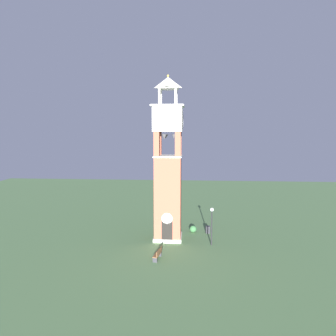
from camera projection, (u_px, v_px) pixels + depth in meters
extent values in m
plane|color=#517547|center=(168.00, 239.00, 34.82)|extent=(80.00, 80.00, 0.00)
cube|color=#9E4C38|center=(168.00, 198.00, 34.32)|extent=(2.67, 2.67, 8.67)
cube|color=silver|center=(168.00, 237.00, 34.80)|extent=(2.87, 2.87, 0.35)
cube|color=black|center=(167.00, 232.00, 33.35)|extent=(1.10, 0.04, 2.20)
cylinder|color=silver|center=(167.00, 219.00, 33.19)|extent=(1.10, 0.04, 1.10)
cube|color=#9E4C38|center=(157.00, 145.00, 32.69)|extent=(0.56, 0.56, 2.57)
cube|color=#9E4C38|center=(178.00, 145.00, 32.53)|extent=(0.56, 0.56, 2.57)
cube|color=#9E4C38|center=(159.00, 144.00, 34.78)|extent=(0.56, 0.56, 2.57)
cube|color=#9E4C38|center=(179.00, 144.00, 34.62)|extent=(0.56, 0.56, 2.57)
cube|color=silver|center=(168.00, 156.00, 33.80)|extent=(2.83, 2.83, 0.12)
cone|color=#4C4C51|center=(174.00, 137.00, 33.50)|extent=(0.42, 0.42, 0.47)
cone|color=#4C4C51|center=(166.00, 136.00, 34.11)|extent=(0.58, 0.58, 0.39)
cone|color=#4C4C51|center=(164.00, 137.00, 33.11)|extent=(0.54, 0.54, 0.51)
cube|color=silver|center=(168.00, 119.00, 33.36)|extent=(2.91, 2.91, 2.47)
cylinder|color=white|center=(167.00, 119.00, 31.90)|extent=(1.88, 0.05, 1.88)
torus|color=black|center=(167.00, 119.00, 31.90)|extent=(1.90, 0.06, 1.90)
cube|color=black|center=(166.00, 116.00, 31.82)|extent=(0.27, 0.03, 0.47)
cube|color=black|center=(166.00, 123.00, 31.89)|extent=(0.14, 0.03, 0.75)
cylinder|color=white|center=(169.00, 120.00, 34.82)|extent=(1.88, 0.05, 1.88)
torus|color=black|center=(169.00, 120.00, 34.82)|extent=(1.90, 0.06, 1.90)
cube|color=black|center=(168.00, 118.00, 34.86)|extent=(0.27, 0.03, 0.47)
cube|color=black|center=(169.00, 123.00, 34.92)|extent=(0.14, 0.03, 0.75)
cylinder|color=white|center=(154.00, 119.00, 33.47)|extent=(0.05, 1.88, 1.88)
torus|color=black|center=(154.00, 119.00, 33.47)|extent=(0.06, 1.90, 1.90)
cube|color=black|center=(153.00, 117.00, 33.35)|extent=(0.03, 0.27, 0.47)
cube|color=black|center=(153.00, 123.00, 33.47)|extent=(0.03, 0.14, 0.75)
cylinder|color=white|center=(183.00, 119.00, 33.25)|extent=(0.05, 1.88, 1.88)
torus|color=black|center=(183.00, 119.00, 33.25)|extent=(0.06, 1.90, 1.90)
cube|color=black|center=(183.00, 117.00, 33.13)|extent=(0.03, 0.27, 0.47)
cube|color=black|center=(183.00, 123.00, 33.25)|extent=(0.03, 0.14, 0.75)
cube|color=silver|center=(168.00, 106.00, 33.20)|extent=(3.27, 3.27, 0.16)
cylinder|color=silver|center=(159.00, 97.00, 32.37)|extent=(0.22, 0.22, 1.57)
cylinder|color=silver|center=(176.00, 96.00, 32.25)|extent=(0.22, 0.22, 1.57)
cylinder|color=silver|center=(161.00, 98.00, 33.95)|extent=(0.22, 0.22, 1.57)
cylinder|color=silver|center=(176.00, 98.00, 33.84)|extent=(0.22, 0.22, 1.57)
cube|color=silver|center=(168.00, 89.00, 33.00)|extent=(2.04, 2.04, 0.12)
pyramid|color=silver|center=(168.00, 82.00, 32.93)|extent=(2.04, 2.04, 1.07)
sphere|color=#B79338|center=(168.00, 76.00, 32.85)|extent=(0.24, 0.24, 0.24)
cube|color=brown|center=(157.00, 254.00, 29.25)|extent=(0.70, 1.65, 0.06)
cube|color=brown|center=(159.00, 252.00, 29.17)|extent=(0.31, 1.59, 0.44)
cube|color=#2D2D33|center=(155.00, 260.00, 28.59)|extent=(0.40, 0.14, 0.42)
cube|color=#2D2D33|center=(159.00, 254.00, 29.97)|extent=(0.40, 0.14, 0.42)
cylinder|color=black|center=(212.00, 228.00, 32.63)|extent=(0.12, 0.12, 3.45)
sphere|color=silver|center=(212.00, 210.00, 32.41)|extent=(0.36, 0.36, 0.36)
cylinder|color=#2D2D33|center=(208.00, 230.00, 36.61)|extent=(0.52, 0.52, 0.80)
ellipsoid|color=#336638|center=(193.00, 229.00, 36.93)|extent=(0.78, 0.78, 0.76)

